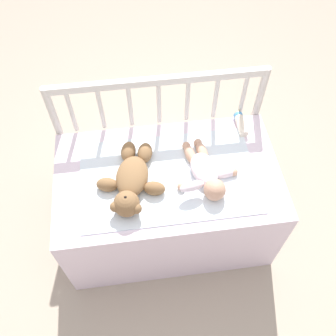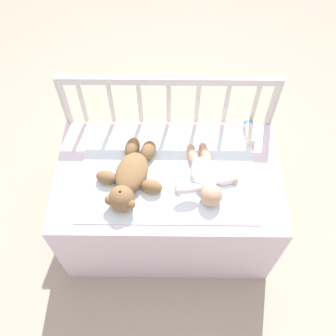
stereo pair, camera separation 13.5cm
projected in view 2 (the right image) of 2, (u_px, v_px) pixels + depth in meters
name	position (u px, v px, depth m)	size (l,w,h in m)	color
ground_plane	(168.00, 225.00, 2.19)	(12.00, 12.00, 0.00)	tan
crib_mattress	(168.00, 203.00, 1.96)	(1.06, 0.62, 0.54)	silver
crib_rail	(169.00, 115.00, 1.90)	(1.06, 0.04, 0.83)	beige
blanket	(167.00, 177.00, 1.73)	(0.81, 0.49, 0.01)	white
teddy_bear	(130.00, 176.00, 1.68)	(0.32, 0.41, 0.12)	olive
baby	(206.00, 177.00, 1.69)	(0.30, 0.36, 0.10)	white
baby_bottle	(250.00, 131.00, 1.87)	(0.05, 0.16, 0.05)	#F4E5CC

